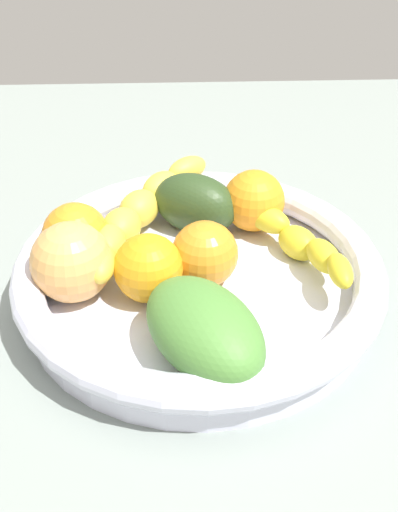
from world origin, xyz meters
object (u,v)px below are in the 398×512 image
Objects in this scene: banana_draped_left at (136,215)px; peach_blush at (71,262)px; mango_green at (208,329)px; fruit_bowl at (199,276)px; banana_draped_right at (293,238)px; orange_front at (148,268)px; orange_mid_left at (205,256)px; avocado_dark at (199,204)px; orange_mid_right at (76,236)px; orange_rear at (254,201)px.

peach_blush is (9.25, -5.58, 0.79)cm from banana_draped_left.
mango_green reaches higher than banana_draped_left.
fruit_bowl is 2.12× the size of banana_draped_right.
orange_front is (2.10, -4.77, 2.72)cm from fruit_bowl.
orange_front is (9.72, 1.51, 0.24)cm from banana_draped_left.
orange_mid_left reaches higher than fruit_bowl.
avocado_dark reaches higher than fruit_bowl.
orange_mid_right reaches higher than mango_green.
orange_front is at bearing 52.86° from orange_mid_right.
banana_draped_right is 15.39cm from orange_front.
banana_draped_left is (-7.62, -6.28, 2.48)cm from fruit_bowl.
mango_green is (13.97, -9.32, 0.56)cm from banana_draped_right.
peach_blush reaches higher than fruit_bowl.
orange_front is 9.17cm from orange_mid_right.
orange_mid_right reaches higher than banana_draped_right.
fruit_bowl is at bearing -2.14° from avocado_dark.
banana_draped_right is at bearing 109.16° from fruit_bowl.
fruit_bowl is 3.78× the size of avocado_dark.
orange_rear reaches higher than fruit_bowl.
avocado_dark is at bearing 179.79° from mango_green.
peach_blush is at bearing -82.19° from fruit_bowl.
fruit_bowl is 10.38cm from banana_draped_right.
orange_mid_left is (3.59, -9.05, 0.61)cm from banana_draped_right.
orange_mid_left is at bearing -30.24° from orange_rear.
mango_green is at bearing 53.46° from peach_blush.
peach_blush reaches higher than banana_draped_left.
fruit_bowl is at bearing -114.50° from orange_mid_left.
mango_green is at bearing -16.53° from orange_rear.
banana_draped_left reaches higher than fruit_bowl.
peach_blush is 16.73cm from avocado_dark.
orange_rear is (-11.66, 11.05, 0.08)cm from orange_front.
banana_draped_left is 6.98cm from avocado_dark.
orange_rear is (-1.93, 12.56, 0.32)cm from banana_draped_left.
fruit_bowl is at bearing 97.81° from peach_blush.
orange_mid_left is at bearing -68.34° from banana_draped_right.
banana_draped_right is 9.75cm from orange_mid_left.
fruit_bowl is at bearing 74.12° from orange_mid_right.
mango_green is 20.40cm from avocado_dark.
banana_draped_left is 9.84cm from orange_front.
orange_mid_right is at bearing -71.57° from orange_rear.
peach_blush is 0.80× the size of avocado_dark.
orange_mid_right reaches higher than avocado_dark.
banana_draped_right is 2.53× the size of orange_mid_right.
banana_draped_right is 22.06cm from peach_blush.
avocado_dark is (-6.33, 12.45, -0.35)cm from orange_mid_right.
banana_draped_right reaches higher than fruit_bowl.
orange_mid_right is 0.88× the size of peach_blush.
orange_rear is at bearing -151.84° from banana_draped_right.
peach_blush is at bearing -126.54° from mango_green.
banana_draped_right is 16.80cm from mango_green.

